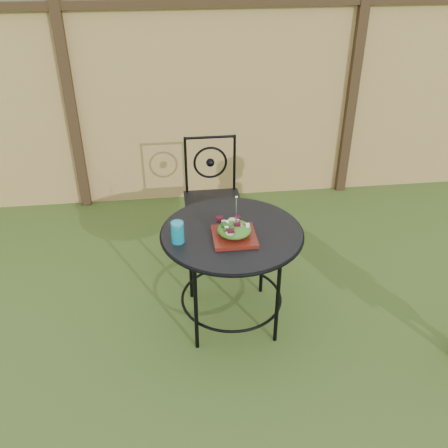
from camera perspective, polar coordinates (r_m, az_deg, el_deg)
name	(u,v)px	position (r m, az deg, el deg)	size (l,w,h in m)	color
ground	(252,349)	(3.40, 3.22, -14.07)	(60.00, 60.00, 0.00)	#234616
fence	(215,104)	(4.79, -1.02, 13.53)	(8.00, 0.12, 1.90)	tan
patio_table	(232,249)	(3.26, 0.89, -2.87)	(0.92, 0.92, 0.72)	black
patio_chair	(213,195)	(4.08, -1.32, 3.37)	(0.46, 0.46, 0.95)	black
salad_plate	(234,236)	(3.11, 1.17, -1.44)	(0.27, 0.27, 0.02)	#420D09
salad	(234,229)	(3.08, 1.18, -0.62)	(0.21, 0.21, 0.08)	#235614
fork	(236,211)	(3.01, 1.40, 1.49)	(0.01, 0.01, 0.18)	silver
drinking_glass	(178,232)	(3.05, -5.33, -0.95)	(0.08, 0.08, 0.14)	#0E8CA5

